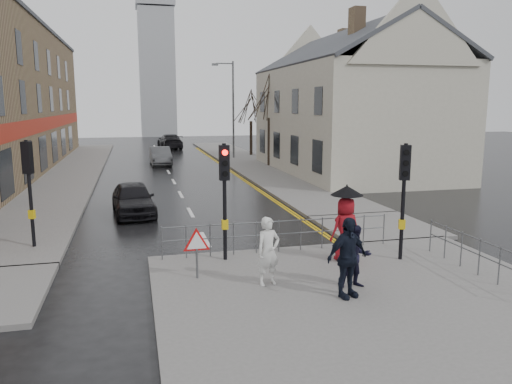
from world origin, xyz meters
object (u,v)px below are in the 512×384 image
pedestrian_b (356,257)px  pedestrian_with_umbrella (346,221)px  pedestrian_d (347,258)px  car_mid (160,156)px  pedestrian_a (268,251)px  car_parked (133,199)px

pedestrian_b → pedestrian_with_umbrella: (0.66, 2.12, 0.37)m
pedestrian_b → pedestrian_d: 0.73m
pedestrian_b → pedestrian_with_umbrella: size_ratio=0.72×
pedestrian_b → pedestrian_with_umbrella: bearing=75.8°
car_mid → pedestrian_with_umbrella: bearing=-83.2°
pedestrian_a → pedestrian_d: pedestrian_d is taller
car_parked → car_mid: (2.09, 17.54, 0.00)m
pedestrian_b → car_mid: (-3.23, 27.98, -0.23)m
pedestrian_b → pedestrian_d: bearing=-129.0°
car_parked → pedestrian_d: bearing=-71.2°
car_parked → pedestrian_with_umbrella: bearing=-59.3°
car_parked → pedestrian_a: bearing=-76.4°
pedestrian_a → pedestrian_with_umbrella: pedestrian_with_umbrella is taller
pedestrian_d → car_parked: size_ratio=0.47×
pedestrian_b → car_parked: size_ratio=0.39×
pedestrian_d → pedestrian_b: bearing=31.4°
pedestrian_b → car_parked: (-5.32, 10.45, -0.24)m
pedestrian_a → car_mid: 27.31m
pedestrian_a → pedestrian_with_umbrella: (2.70, 1.41, 0.29)m
car_parked → car_mid: bearing=78.3°
pedestrian_a → car_parked: (-3.27, 9.75, -0.31)m
pedestrian_a → car_parked: pedestrian_a is taller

